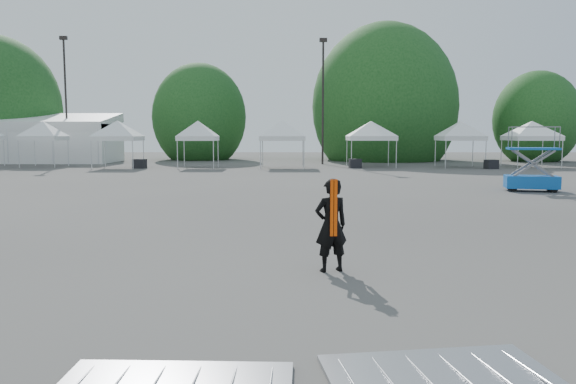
{
  "coord_description": "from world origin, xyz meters",
  "views": [
    {
      "loc": [
        0.41,
        -12.5,
        2.45
      ],
      "look_at": [
        0.37,
        -1.52,
        1.3
      ],
      "focal_mm": 35.0,
      "sensor_mm": 36.0,
      "label": 1
    }
  ],
  "objects": [
    {
      "name": "tent_e",
      "position": [
        -0.11,
        27.27,
        3.06
      ],
      "size": [
        4.48,
        4.48,
        3.88
      ],
      "color": "silver",
      "rests_on": "ground"
    },
    {
      "name": "light_pole_west",
      "position": [
        -18.0,
        34.0,
        5.77
      ],
      "size": [
        0.6,
        0.25,
        10.3
      ],
      "color": "black",
      "rests_on": "ground"
    },
    {
      "name": "crate_east",
      "position": [
        14.31,
        26.19,
        0.32
      ],
      "size": [
        0.93,
        0.8,
        0.63
      ],
      "primitive_type": "cube",
      "rotation": [
        0.0,
        0.0,
        0.23
      ],
      "color": "black",
      "rests_on": "ground"
    },
    {
      "name": "marquee",
      "position": [
        -22.0,
        35.0,
        1.97
      ],
      "size": [
        15.0,
        6.25,
        4.23
      ],
      "color": "white",
      "rests_on": "ground"
    },
    {
      "name": "man",
      "position": [
        1.14,
        -2.69,
        0.83
      ],
      "size": [
        0.7,
        0.57,
        1.66
      ],
      "rotation": [
        0.0,
        0.0,
        3.48
      ],
      "color": "black",
      "rests_on": "ground"
    },
    {
      "name": "tent_d",
      "position": [
        -6.07,
        27.21,
        3.06
      ],
      "size": [
        3.78,
        3.78,
        3.88
      ],
      "color": "silver",
      "rests_on": "ground"
    },
    {
      "name": "tent_c",
      "position": [
        -11.68,
        27.01,
        3.06
      ],
      "size": [
        4.27,
        4.27,
        3.88
      ],
      "color": "silver",
      "rests_on": "ground"
    },
    {
      "name": "tree_far_e",
      "position": [
        22.0,
        37.0,
        3.63
      ],
      "size": [
        3.84,
        3.84,
        5.84
      ],
      "color": "#382314",
      "rests_on": "ground"
    },
    {
      "name": "crate_west",
      "position": [
        -10.14,
        26.77,
        0.32
      ],
      "size": [
        0.95,
        0.81,
        0.65
      ],
      "primitive_type": "cube",
      "rotation": [
        0.0,
        0.0,
        -0.21
      ],
      "color": "black",
      "rests_on": "ground"
    },
    {
      "name": "crate_mid",
      "position": [
        5.03,
        27.11,
        0.32
      ],
      "size": [
        0.89,
        0.73,
        0.65
      ],
      "primitive_type": "cube",
      "rotation": [
        0.0,
        0.0,
        0.1
      ],
      "color": "black",
      "rests_on": "ground"
    },
    {
      "name": "light_pole_east",
      "position": [
        3.0,
        32.0,
        5.52
      ],
      "size": [
        0.6,
        0.25,
        9.8
      ],
      "color": "black",
      "rests_on": "ground"
    },
    {
      "name": "barrier_mid",
      "position": [
        1.91,
        -7.02,
        0.04
      ],
      "size": [
        2.41,
        1.45,
        0.07
      ],
      "rotation": [
        0.0,
        0.0,
        0.14
      ],
      "color": "#94969B",
      "rests_on": "ground"
    },
    {
      "name": "tent_g",
      "position": [
        12.6,
        27.82,
        3.06
      ],
      "size": [
        4.22,
        4.22,
        3.88
      ],
      "color": "silver",
      "rests_on": "ground"
    },
    {
      "name": "tent_b",
      "position": [
        -17.53,
        28.41,
        3.06
      ],
      "size": [
        3.84,
        3.84,
        3.88
      ],
      "color": "silver",
      "rests_on": "ground"
    },
    {
      "name": "tree_mid_w",
      "position": [
        -8.0,
        40.0,
        3.93
      ],
      "size": [
        4.16,
        4.16,
        6.33
      ],
      "color": "#382314",
      "rests_on": "ground"
    },
    {
      "name": "tree_mid_e",
      "position": [
        9.0,
        39.0,
        4.84
      ],
      "size": [
        5.12,
        5.12,
        7.79
      ],
      "color": "#382314",
      "rests_on": "ground"
    },
    {
      "name": "tent_f",
      "position": [
        6.31,
        28.49,
        3.06
      ],
      "size": [
        4.74,
        4.74,
        3.88
      ],
      "color": "silver",
      "rests_on": "ground"
    },
    {
      "name": "ground",
      "position": [
        0.0,
        0.0,
        0.0
      ],
      "size": [
        120.0,
        120.0,
        0.0
      ],
      "primitive_type": "plane",
      "color": "#474442",
      "rests_on": "ground"
    },
    {
      "name": "tent_h",
      "position": [
        17.89,
        28.3,
        3.06
      ],
      "size": [
        4.65,
        4.65,
        3.88
      ],
      "color": "silver",
      "rests_on": "ground"
    },
    {
      "name": "scissor_lift",
      "position": [
        10.66,
        11.22,
        1.38
      ],
      "size": [
        2.29,
        1.49,
        2.73
      ],
      "rotation": [
        0.0,
        0.0,
        -0.22
      ],
      "color": "#0B4595",
      "rests_on": "ground"
    }
  ]
}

